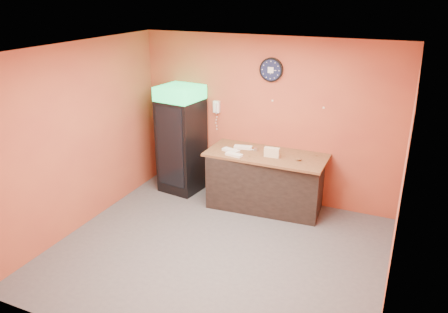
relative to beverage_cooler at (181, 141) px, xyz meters
The scene contains 15 objects.
floor 2.36m from the beverage_cooler, 47.92° to the right, with size 4.50×4.50×0.00m, color #47474C.
back_wall 1.57m from the beverage_cooler, 15.15° to the left, with size 4.50×0.02×2.80m, color #B65633.
left_wall 1.85m from the beverage_cooler, 116.43° to the right, with size 0.02×4.00×2.80m, color #B65633.
right_wall 4.06m from the beverage_cooler, 23.47° to the right, with size 0.02×4.00×2.80m, color #B65633.
ceiling 2.85m from the beverage_cooler, 47.92° to the right, with size 4.50×4.00×0.02m, color white.
beverage_cooler is the anchor object (origin of this frame).
prep_counter 1.69m from the beverage_cooler, ahead, with size 1.84×0.82×0.92m, color black.
wall_clock 2.04m from the beverage_cooler, 13.49° to the left, with size 0.39×0.06×0.39m.
wall_phone 0.89m from the beverage_cooler, 31.73° to the left, with size 0.11×0.10×0.21m.
butcher_paper 1.62m from the beverage_cooler, ahead, with size 1.96×0.91×0.04m, color brown.
sub_roll_stack 1.75m from the beverage_cooler, ahead, with size 0.25×0.10×0.16m.
wrapped_sandwich_left 1.06m from the beverage_cooler, ahead, with size 0.30×0.12×0.04m, color white.
wrapped_sandwich_mid 1.21m from the beverage_cooler, 15.64° to the right, with size 0.28×0.11×0.04m, color white.
wrapped_sandwich_right 1.17m from the beverage_cooler, ahead, with size 0.30×0.12×0.04m, color white.
kitchen_tool 1.41m from the beverage_cooler, ahead, with size 0.06×0.06×0.06m, color silver.
Camera 1 is at (2.23, -4.79, 3.50)m, focal length 35.00 mm.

